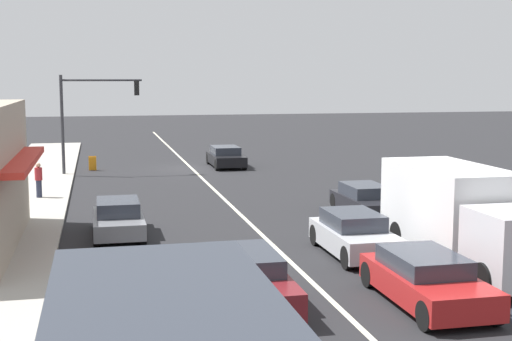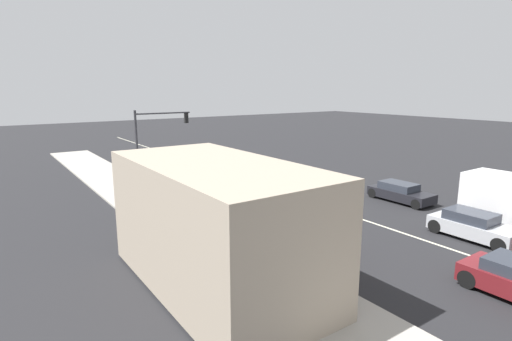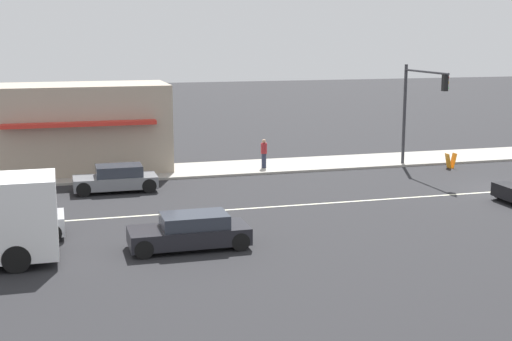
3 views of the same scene
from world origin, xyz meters
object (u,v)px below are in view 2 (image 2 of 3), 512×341
(traffic_signal_main, at_px, (154,133))
(sedan_silver, at_px, (473,226))
(warning_aframe_sign, at_px, (149,172))
(suv_grey, at_px, (304,230))
(sedan_dark, at_px, (400,192))
(pedestrian, at_px, (171,196))
(suv_black, at_px, (232,160))

(traffic_signal_main, bearing_deg, sedan_silver, 111.79)
(traffic_signal_main, xyz_separation_m, sedan_silver, (-8.32, 20.83, -3.24))
(sedan_silver, bearing_deg, warning_aframe_sign, -70.42)
(suv_grey, height_order, sedan_dark, suv_grey)
(pedestrian, relative_size, suv_black, 0.38)
(pedestrian, xyz_separation_m, sedan_dark, (-13.32, 6.59, -0.36))
(warning_aframe_sign, xyz_separation_m, sedan_silver, (-8.16, 22.96, 0.23))
(traffic_signal_main, distance_m, pedestrian, 8.85)
(suv_black, relative_size, sedan_silver, 1.05)
(traffic_signal_main, height_order, pedestrian, traffic_signal_main)
(pedestrian, distance_m, suv_grey, 8.95)
(warning_aframe_sign, height_order, suv_grey, suv_grey)
(pedestrian, distance_m, warning_aframe_sign, 10.47)
(sedan_dark, bearing_deg, pedestrian, -26.32)
(sedan_silver, bearing_deg, pedestrian, -50.53)
(warning_aframe_sign, height_order, sedan_dark, sedan_dark)
(traffic_signal_main, relative_size, warning_aframe_sign, 6.69)
(suv_black, xyz_separation_m, sedan_silver, (-0.00, 22.89, 0.03))
(sedan_dark, bearing_deg, traffic_signal_main, -52.78)
(suv_grey, bearing_deg, traffic_signal_main, -86.07)
(suv_grey, bearing_deg, suv_black, -111.35)
(traffic_signal_main, distance_m, suv_grey, 16.72)
(warning_aframe_sign, bearing_deg, suv_grey, 92.99)
(warning_aframe_sign, distance_m, suv_grey, 18.52)
(suv_grey, relative_size, sedan_dark, 0.94)
(pedestrian, xyz_separation_m, warning_aframe_sign, (-2.35, -10.19, -0.53))
(pedestrian, bearing_deg, sedan_dark, 153.68)
(pedestrian, height_order, warning_aframe_sign, pedestrian)
(sedan_silver, bearing_deg, traffic_signal_main, -68.21)
(sedan_silver, height_order, sedan_dark, sedan_silver)
(traffic_signal_main, relative_size, pedestrian, 3.51)
(traffic_signal_main, bearing_deg, warning_aframe_sign, -94.28)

